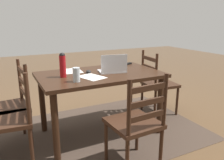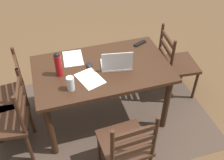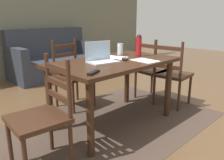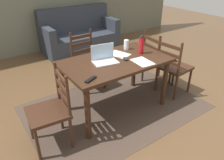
# 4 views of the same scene
# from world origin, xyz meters

# --- Properties ---
(ground_plane) EXTENTS (14.00, 14.00, 0.00)m
(ground_plane) POSITION_xyz_m (0.00, 0.00, 0.00)
(ground_plane) COLOR brown
(area_rug) EXTENTS (2.53, 1.74, 0.01)m
(area_rug) POSITION_xyz_m (0.00, 0.00, 0.00)
(area_rug) COLOR #47382D
(area_rug) RESTS_ON ground
(dining_table) EXTENTS (1.45, 0.86, 0.77)m
(dining_table) POSITION_xyz_m (0.00, 0.00, 0.66)
(dining_table) COLOR #382114
(dining_table) RESTS_ON ground
(chair_right_far) EXTENTS (0.49, 0.49, 0.95)m
(chair_right_far) POSITION_xyz_m (1.01, 0.18, 0.46)
(chair_right_far) COLOR #3D2316
(chair_right_far) RESTS_ON ground
(chair_far_head) EXTENTS (0.46, 0.46, 0.95)m
(chair_far_head) POSITION_xyz_m (-0.00, 0.80, 0.46)
(chair_far_head) COLOR #3D2316
(chair_far_head) RESTS_ON ground
(chair_right_near) EXTENTS (0.48, 0.48, 0.95)m
(chair_right_near) POSITION_xyz_m (1.01, -0.18, 0.46)
(chair_right_near) COLOR #3D2316
(chair_right_near) RESTS_ON ground
(chair_left_near) EXTENTS (0.48, 0.48, 0.95)m
(chair_left_near) POSITION_xyz_m (-1.01, -0.18, 0.46)
(chair_left_near) COLOR #3D2316
(chair_left_near) RESTS_ON ground
(laptop) EXTENTS (0.35, 0.27, 0.23)m
(laptop) POSITION_xyz_m (-0.15, 0.04, 0.83)
(laptop) COLOR silver
(laptop) RESTS_ON dining_table
(water_bottle) EXTENTS (0.07, 0.07, 0.27)m
(water_bottle) POSITION_xyz_m (0.44, -0.01, 0.91)
(water_bottle) COLOR #A81419
(water_bottle) RESTS_ON dining_table
(drinking_glass) EXTENTS (0.07, 0.07, 0.15)m
(drinking_glass) POSITION_xyz_m (0.37, 0.24, 0.85)
(drinking_glass) COLOR silver
(drinking_glass) RESTS_ON dining_table
(computer_mouse) EXTENTS (0.08, 0.11, 0.03)m
(computer_mouse) POSITION_xyz_m (0.12, -0.07, 0.79)
(computer_mouse) COLOR black
(computer_mouse) RESTS_ON dining_table
(tv_remote) EXTENTS (0.17, 0.11, 0.02)m
(tv_remote) POSITION_xyz_m (-0.55, -0.30, 0.78)
(tv_remote) COLOR black
(tv_remote) RESTS_ON dining_table
(paper_stack_left) EXTENTS (0.29, 0.35, 0.00)m
(paper_stack_left) POSITION_xyz_m (0.16, 0.14, 0.77)
(paper_stack_left) COLOR white
(paper_stack_left) RESTS_ON dining_table
(paper_stack_right) EXTENTS (0.23, 0.31, 0.00)m
(paper_stack_right) POSITION_xyz_m (0.26, -0.25, 0.77)
(paper_stack_right) COLOR white
(paper_stack_right) RESTS_ON dining_table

